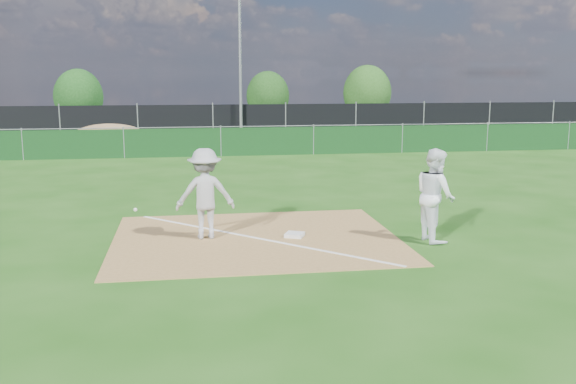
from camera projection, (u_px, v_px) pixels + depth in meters
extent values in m
plane|color=#1C4D10|center=(229.00, 174.00, 22.39)|extent=(90.00, 90.00, 0.00)
cube|color=olive|center=(256.00, 239.00, 13.65)|extent=(6.00, 5.00, 0.02)
cube|color=white|center=(256.00, 238.00, 13.65)|extent=(5.01, 5.01, 0.01)
cube|color=black|center=(221.00, 142.00, 27.14)|extent=(44.00, 0.05, 1.20)
ellipsoid|color=olive|center=(109.00, 136.00, 29.78)|extent=(3.38, 2.60, 1.17)
cube|color=black|center=(213.00, 121.00, 34.86)|extent=(46.00, 0.04, 1.80)
cube|color=black|center=(210.00, 130.00, 39.88)|extent=(46.00, 9.00, 0.01)
cylinder|color=slate|center=(240.00, 63.00, 34.23)|extent=(0.16, 0.16, 8.00)
cube|color=silver|center=(295.00, 235.00, 13.77)|extent=(0.50, 0.50, 0.08)
imported|color=#B2B2B5|center=(205.00, 194.00, 13.51)|extent=(1.26, 0.75, 1.92)
sphere|color=white|center=(135.00, 210.00, 13.27)|extent=(0.08, 0.08, 0.08)
imported|color=white|center=(435.00, 195.00, 13.35)|extent=(0.81, 1.00, 1.96)
imported|color=#A3A5AA|center=(98.00, 118.00, 39.15)|extent=(4.58, 2.10, 1.52)
imported|color=black|center=(211.00, 119.00, 38.45)|extent=(4.78, 2.39, 1.50)
imported|color=black|center=(271.00, 120.00, 39.64)|extent=(4.48, 2.40, 1.23)
cylinder|color=#382316|center=(80.00, 118.00, 42.47)|extent=(0.24, 0.24, 1.06)
ellipsoid|color=#154213|center=(79.00, 97.00, 42.21)|extent=(3.18, 3.18, 3.66)
cylinder|color=#382316|center=(268.00, 115.00, 46.07)|extent=(0.24, 0.24, 1.02)
ellipsoid|color=#173F12|center=(268.00, 96.00, 45.82)|extent=(3.06, 3.06, 3.52)
cylinder|color=#382316|center=(367.00, 114.00, 46.19)|extent=(0.24, 0.24, 1.14)
ellipsoid|color=#1F4B15|center=(367.00, 93.00, 45.91)|extent=(3.43, 3.43, 3.94)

